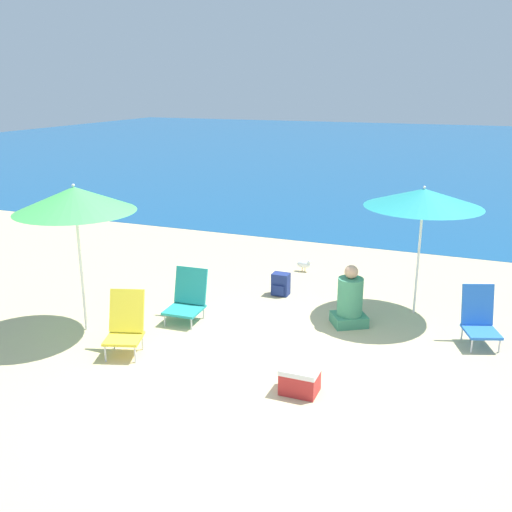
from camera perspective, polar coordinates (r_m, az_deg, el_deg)
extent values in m
plane|color=#C6B284|center=(7.06, -0.25, -11.61)|extent=(60.00, 60.00, 0.00)
cube|color=navy|center=(31.98, 17.72, 10.09)|extent=(60.00, 40.00, 0.01)
cylinder|color=white|center=(8.26, -17.06, -1.57)|extent=(0.04, 0.04, 1.72)
cone|color=#47B756|center=(8.00, -17.69, 5.43)|extent=(1.62, 1.62, 0.34)
sphere|color=white|center=(7.97, -17.81, 6.75)|extent=(0.04, 0.04, 0.04)
cylinder|color=white|center=(8.84, 15.90, -0.49)|extent=(0.04, 0.04, 1.65)
cone|color=teal|center=(8.61, 16.41, 5.61)|extent=(1.71, 1.71, 0.27)
sphere|color=white|center=(8.58, 16.50, 6.61)|extent=(0.04, 0.04, 0.04)
cylinder|color=silver|center=(7.51, -14.83, -9.42)|extent=(0.02, 0.02, 0.22)
cylinder|color=silver|center=(7.40, -11.99, -9.61)|extent=(0.02, 0.02, 0.22)
cylinder|color=silver|center=(7.82, -14.01, -8.26)|extent=(0.02, 0.02, 0.22)
cylinder|color=silver|center=(7.72, -11.28, -8.42)|extent=(0.02, 0.02, 0.22)
cube|color=yellow|center=(7.56, -13.09, -8.04)|extent=(0.56, 0.55, 0.04)
cube|color=yellow|center=(7.63, -12.79, -5.34)|extent=(0.49, 0.35, 0.54)
cylinder|color=silver|center=(8.02, 20.76, -8.40)|extent=(0.02, 0.02, 0.19)
cylinder|color=silver|center=(8.14, 23.16, -8.29)|extent=(0.02, 0.02, 0.19)
cylinder|color=silver|center=(8.35, 19.90, -7.26)|extent=(0.02, 0.02, 0.19)
cylinder|color=silver|center=(8.47, 22.21, -7.17)|extent=(0.02, 0.02, 0.19)
cube|color=blue|center=(8.20, 21.59, -7.06)|extent=(0.56, 0.58, 0.04)
cube|color=blue|center=(8.29, 21.28, -4.53)|extent=(0.45, 0.28, 0.56)
cylinder|color=silver|center=(8.39, -9.13, -6.35)|extent=(0.02, 0.02, 0.17)
cylinder|color=silver|center=(8.21, -6.48, -6.77)|extent=(0.02, 0.02, 0.17)
cylinder|color=silver|center=(8.74, -7.82, -5.31)|extent=(0.02, 0.02, 0.17)
cylinder|color=silver|center=(8.57, -5.26, -5.69)|extent=(0.02, 0.02, 0.17)
cube|color=teal|center=(8.44, -7.20, -5.36)|extent=(0.53, 0.53, 0.04)
cube|color=teal|center=(8.54, -6.53, -2.95)|extent=(0.51, 0.20, 0.54)
cube|color=#3F8C66|center=(8.43, 9.27, -6.29)|extent=(0.61, 0.59, 0.16)
cylinder|color=#3F8C66|center=(8.30, 9.39, -4.03)|extent=(0.36, 0.36, 0.55)
sphere|color=tan|center=(8.18, 9.51, -1.57)|extent=(0.20, 0.20, 0.20)
cube|color=navy|center=(9.44, 2.49, -2.82)|extent=(0.28, 0.20, 0.37)
cube|color=navy|center=(9.36, 2.25, -3.47)|extent=(0.19, 0.03, 0.17)
cube|color=#B72828|center=(6.63, 4.40, -12.48)|extent=(0.41, 0.32, 0.25)
cube|color=white|center=(6.55, 4.43, -11.30)|extent=(0.43, 0.33, 0.06)
cylinder|color=gold|center=(10.68, 4.65, -1.34)|extent=(0.01, 0.01, 0.07)
cylinder|color=gold|center=(10.67, 4.91, -1.37)|extent=(0.01, 0.01, 0.07)
ellipsoid|color=white|center=(10.65, 4.79, -0.84)|extent=(0.26, 0.11, 0.13)
sphere|color=white|center=(10.60, 5.34, -0.60)|extent=(0.07, 0.07, 0.07)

